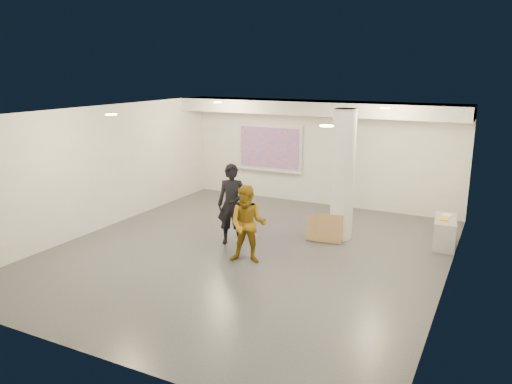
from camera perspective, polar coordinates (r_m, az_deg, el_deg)
The scene contains 20 objects.
floor at distance 10.83m, azimuth -0.96°, elevation -6.89°, with size 8.00×9.00×0.01m, color #35383C.
ceiling at distance 10.16m, azimuth -1.03°, elevation 9.13°, with size 8.00×9.00×0.01m, color silver.
wall_back at distance 14.45m, azimuth 7.39°, elevation 4.46°, with size 8.00×0.01×3.00m, color silver.
wall_front at distance 6.91m, azimuth -18.83°, elevation -6.72°, with size 8.00×0.01×3.00m, color silver.
wall_left at distance 12.73m, azimuth -17.15°, elevation 2.67°, with size 0.01×9.00×3.00m, color silver.
wall_right at distance 9.28m, azimuth 21.41°, elevation -1.72°, with size 0.01×9.00×3.00m, color silver.
soffit_band at distance 13.78m, azimuth 6.78°, elevation 9.55°, with size 8.00×1.10×0.36m, color silver.
downlight_nw at distance 13.42m, azimuth -4.40°, elevation 10.17°, with size 0.22×0.22×0.02m, color #FCD07F.
downlight_ne at distance 11.76m, azimuth 14.53°, elevation 9.25°, with size 0.22×0.22×0.02m, color #FCD07F.
downlight_sw at distance 10.22m, azimuth -16.21°, elevation 8.50°, with size 0.22×0.22×0.02m, color #FCD07F.
downlight_se at distance 7.92m, azimuth 8.08°, elevation 7.49°, with size 0.22×0.22×0.02m, color #FCD07F.
column at distance 11.47m, azimuth 9.90°, elevation 1.90°, with size 0.52×0.52×3.00m, color silver.
projection_screen at distance 15.01m, azimuth 1.55°, elevation 5.02°, with size 2.10×0.13×1.42m.
credenza at distance 11.87m, azimuth 20.75°, elevation -4.32°, with size 0.45×1.09×0.64m, color #999C9F.
papers_stack at distance 12.03m, azimuth 20.95°, elevation -2.47°, with size 0.22×0.28×0.02m, color white.
postit_pad at distance 11.68m, azimuth 20.67°, elevation -2.90°, with size 0.19×0.26×0.03m, color yellow.
cardboard_back at distance 11.45m, azimuth 8.36°, elevation -4.17°, with size 0.59×0.05×0.65m, color olive.
cardboard_front at distance 11.55m, azimuth 7.20°, elevation -4.10°, with size 0.55×0.06×0.61m, color olive.
woman at distance 11.10m, azimuth -2.75°, elevation -1.44°, with size 0.66×0.44×1.82m, color black.
man at distance 10.05m, azimuth -0.93°, elevation -3.73°, with size 0.78×0.61×1.60m, color #8A6313.
Camera 1 is at (4.74, -8.95, 3.85)m, focal length 35.00 mm.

